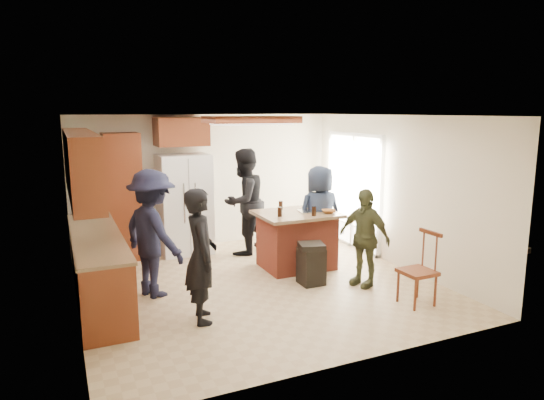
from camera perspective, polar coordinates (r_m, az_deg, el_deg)
name	(u,v)px	position (r m, az deg, el deg)	size (l,w,h in m)	color
room_shell	(417,192)	(10.78, 16.74, 0.94)	(8.00, 5.20, 5.00)	tan
person_front_left	(201,256)	(5.99, -8.37, -6.49)	(0.61, 0.44, 1.66)	black
person_behind_left	(244,202)	(8.72, -3.32, -0.20)	(0.93, 0.57, 1.91)	black
person_behind_right	(320,214)	(8.27, 5.63, -1.70)	(0.81, 0.53, 1.66)	#1A2235
person_side_right	(364,237)	(7.27, 10.76, -4.35)	(0.86, 0.44, 1.46)	#414427
person_counter	(153,233)	(6.92, -13.85, -3.85)	(1.15, 0.54, 1.78)	black
left_cabinetry	(92,232)	(6.98, -20.39, -3.54)	(0.64, 3.00, 2.30)	maroon
back_wall_units	(138,180)	(8.76, -15.45, 2.30)	(1.80, 0.60, 2.45)	maroon
refrigerator	(185,204)	(8.91, -10.24, -0.49)	(0.90, 0.76, 1.80)	white
kitchen_island	(297,239)	(8.03, 2.91, -4.65)	(1.28, 1.03, 0.93)	maroon
island_items	(312,210)	(7.94, 4.73, -1.18)	(1.01, 0.72, 0.15)	silver
trash_bin	(311,263)	(7.32, 4.64, -7.45)	(0.44, 0.44, 0.63)	black
spindle_chair	(419,271)	(6.82, 16.87, -8.05)	(0.43, 0.43, 0.99)	maroon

